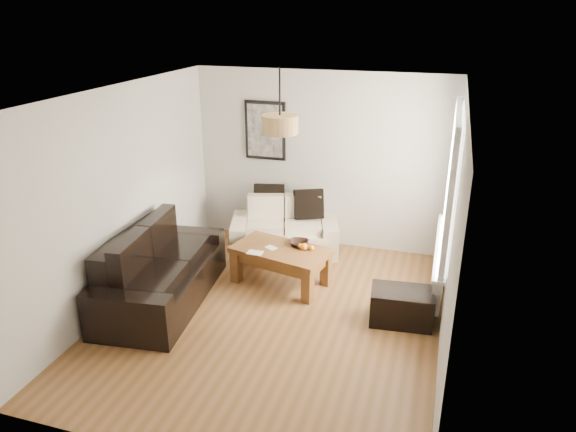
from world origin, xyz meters
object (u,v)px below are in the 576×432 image
(loveseat_cream, at_px, (284,227))
(sofa_leather, at_px, (161,268))
(coffee_table, at_px, (281,266))
(ottoman, at_px, (401,306))

(loveseat_cream, bearing_deg, sofa_leather, -135.99)
(loveseat_cream, xyz_separation_m, sofa_leather, (-1.01, -1.82, 0.06))
(loveseat_cream, relative_size, coffee_table, 1.26)
(sofa_leather, bearing_deg, ottoman, -88.93)
(sofa_leather, xyz_separation_m, coffee_table, (1.27, 0.85, -0.19))
(coffee_table, bearing_deg, sofa_leather, -146.28)
(sofa_leather, height_order, ottoman, sofa_leather)
(loveseat_cream, xyz_separation_m, ottoman, (1.87, -1.45, -0.18))
(sofa_leather, relative_size, ottoman, 2.91)
(loveseat_cream, height_order, ottoman, loveseat_cream)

